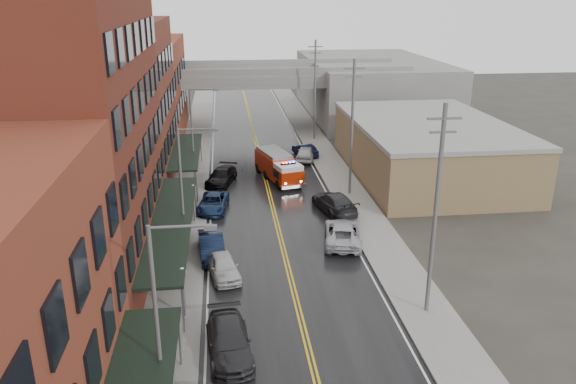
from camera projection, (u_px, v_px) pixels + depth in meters
road at (275, 218)px, 45.19m from camera, size 11.00×160.00×0.02m
sidewalk_left at (184, 222)px, 44.37m from camera, size 3.00×160.00×0.15m
sidewalk_right at (364, 214)px, 45.97m from camera, size 3.00×160.00×0.15m
curb_left at (205, 221)px, 44.55m from camera, size 0.30×160.00×0.15m
curb_right at (344, 215)px, 45.79m from camera, size 0.30×160.00×0.15m
brick_building_b at (68, 135)px, 34.17m from camera, size 9.00×20.00×18.00m
brick_building_c at (119, 105)px, 51.05m from camera, size 9.00×15.00×15.00m
brick_building_far at (144, 90)px, 67.93m from camera, size 9.00×20.00×12.00m
tan_building at (426, 150)px, 55.46m from camera, size 14.00×22.00×5.00m
right_far_block at (370, 87)px, 83.25m from camera, size 18.00×30.00×8.00m
awning_1 at (172, 222)px, 36.82m from camera, size 2.60×18.00×3.09m
awning_2 at (186, 151)px, 53.20m from camera, size 2.60×13.00×3.09m
globe_lamp_1 at (183, 281)px, 30.62m from camera, size 0.44×0.44×3.12m
globe_lamp_2 at (194, 195)px, 43.72m from camera, size 0.44×0.44×3.12m
street_lamp_0 at (162, 314)px, 22.15m from camera, size 2.64×0.22×9.00m
street_lamp_1 at (185, 185)px, 37.13m from camera, size 2.64×0.22×9.00m
street_lamp_2 at (195, 129)px, 52.10m from camera, size 2.64×0.22×9.00m
utility_pole_0 at (436, 209)px, 29.83m from camera, size 1.80×0.24×12.00m
utility_pole_1 at (352, 126)px, 48.55m from camera, size 1.80×0.24×12.00m
utility_pole_2 at (315, 89)px, 67.26m from camera, size 1.80×0.24×12.00m
overpass at (252, 84)px, 73.13m from camera, size 40.00×10.00×7.50m
fire_truck at (279, 166)px, 53.94m from camera, size 4.41×7.60×2.64m
parked_car_left_3 at (229, 341)px, 28.01m from camera, size 2.56×5.36×1.51m
parked_car_left_4 at (223, 266)px, 35.75m from camera, size 2.48×4.50×1.45m
parked_car_left_5 at (212, 246)px, 38.48m from camera, size 2.05×4.80×1.54m
parked_car_left_6 at (213, 203)px, 46.67m from camera, size 2.88×5.09×1.34m
parked_car_left_7 at (221, 176)px, 53.09m from camera, size 3.50×5.56×1.50m
parked_car_right_0 at (342, 233)px, 40.58m from camera, size 3.57×5.96×1.55m
parked_car_right_1 at (334, 202)px, 46.36m from camera, size 3.48×6.00×1.64m
parked_car_right_2 at (306, 153)px, 60.62m from camera, size 2.92×4.91×1.57m
parked_car_right_3 at (305, 150)px, 62.17m from camera, size 2.60×4.45×1.39m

